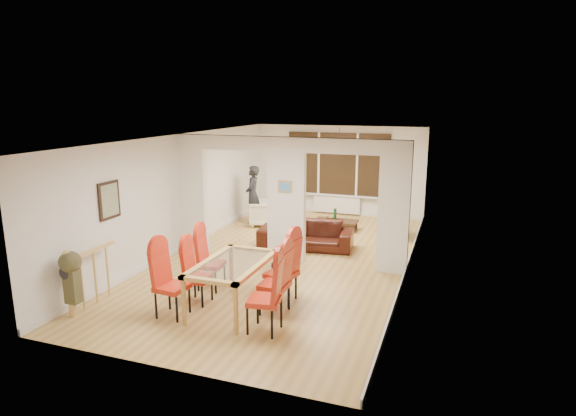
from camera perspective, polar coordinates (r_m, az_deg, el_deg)
The scene contains 24 objects.
floor at distance 10.30m, azimuth -0.18°, elevation -6.15°, with size 5.00×9.00×0.01m, color tan.
room_walls at distance 9.96m, azimuth -0.18°, elevation 0.94°, with size 5.00×9.00×2.60m, color silver, non-canonical shape.
divider_wall at distance 9.96m, azimuth -0.18°, elevation 0.94°, with size 5.00×0.18×2.60m, color white.
bay_window_blinds at distance 14.13m, azimuth 5.92°, elevation 5.22°, with size 3.00×0.08×1.80m, color black.
radiator at distance 14.30m, azimuth 5.77°, elevation 0.43°, with size 1.40×0.08×0.50m, color white.
pendant_light at distance 12.88m, azimuth 6.08°, elevation 7.40°, with size 0.36×0.36×0.36m, color orange.
stair_newel at distance 8.61m, azimuth -22.14°, elevation -7.13°, with size 0.40×1.20×1.10m, color tan, non-canonical shape.
wall_poster at distance 9.06m, azimuth -20.42°, elevation 0.87°, with size 0.04×0.52×0.67m, color gray.
pillar_photo at distance 9.81m, azimuth -0.38°, elevation 2.55°, with size 0.30×0.03×0.25m, color #4C8CD8.
dining_table at distance 7.94m, azimuth -6.51°, elevation -9.07°, with size 0.96×1.71×0.80m, color #B58C43, non-canonical shape.
dining_chair_la at distance 7.78m, azimuth -13.61°, elevation -8.51°, with size 0.45×0.45×1.13m, color red, non-canonical shape.
dining_chair_lb at distance 8.20m, azimuth -10.66°, elevation -7.66°, with size 0.41×0.41×1.02m, color red, non-canonical shape.
dining_chair_lc at distance 8.73m, azimuth -9.12°, elevation -6.17°, with size 0.43×0.43×1.07m, color red, non-canonical shape.
dining_chair_ra at distance 7.10m, azimuth -2.83°, elevation -10.19°, with size 0.46×0.46×1.15m, color red, non-canonical shape.
dining_chair_rb at distance 7.69m, azimuth -1.62°, elevation -8.53°, with size 0.44×0.44×1.10m, color red, non-canonical shape.
dining_chair_rc at distance 8.08m, azimuth -0.79°, elevation -7.22°, with size 0.47×0.47×1.16m, color red, non-canonical shape.
sofa at distance 11.05m, azimuth 2.11°, elevation -3.14°, with size 2.13×0.83×0.62m, color black.
armchair at distance 13.01m, azimuth -2.96°, elevation -0.58°, with size 0.74×0.72×0.68m, color #EDE5C9.
person at distance 13.18m, azimuth -4.20°, elevation 1.59°, with size 0.38×0.58×1.58m, color black.
television at distance 12.18m, azimuth 12.82°, elevation -2.21°, with size 0.12×0.90×0.52m, color black.
coffee_table at distance 12.67m, azimuth 5.68°, elevation -1.98°, with size 1.11×0.55×0.26m, color #352312, non-canonical shape.
bottle at distance 12.68m, azimuth 5.60°, elevation -0.67°, with size 0.08×0.08×0.30m, color #143F19.
bowl at distance 12.71m, azimuth 5.03°, elevation -1.20°, with size 0.22×0.22×0.05m, color #352312.
shoes at distance 9.86m, azimuth -0.97°, elevation -6.69°, with size 0.26×0.29×0.11m, color black, non-canonical shape.
Camera 1 is at (3.29, -9.18, 3.35)m, focal length 30.00 mm.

